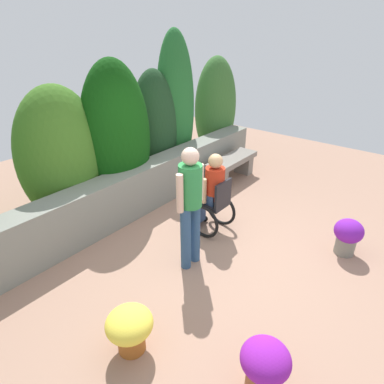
# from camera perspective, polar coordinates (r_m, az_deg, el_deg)

# --- Properties ---
(ground_plane) EXTENTS (12.28, 12.28, 0.00)m
(ground_plane) POSITION_cam_1_polar(r_m,az_deg,el_deg) (4.87, 3.06, -10.49)
(ground_plane) COLOR #A37C66
(stone_retaining_wall) EXTENTS (7.04, 0.43, 0.83)m
(stone_retaining_wall) POSITION_cam_1_polar(r_m,az_deg,el_deg) (5.66, -10.97, -0.22)
(stone_retaining_wall) COLOR gray
(stone_retaining_wall) RESTS_ON ground
(hedge_backdrop) EXTENTS (7.75, 1.23, 2.98)m
(hedge_backdrop) POSITION_cam_1_polar(r_m,az_deg,el_deg) (5.61, -18.05, 8.33)
(hedge_backdrop) COLOR #195825
(hedge_backdrop) RESTS_ON ground
(stone_bench) EXTENTS (1.38, 0.44, 0.52)m
(stone_bench) POSITION_cam_1_polar(r_m,az_deg,el_deg) (6.94, 7.08, 4.70)
(stone_bench) COLOR gray
(stone_bench) RESTS_ON ground
(person_in_wheelchair) EXTENTS (0.53, 0.66, 1.33)m
(person_in_wheelchair) POSITION_cam_1_polar(r_m,az_deg,el_deg) (5.04, 3.47, -0.69)
(person_in_wheelchair) COLOR black
(person_in_wheelchair) RESTS_ON ground
(person_standing_companion) EXTENTS (0.49, 0.30, 1.72)m
(person_standing_companion) POSITION_cam_1_polar(r_m,az_deg,el_deg) (4.10, -0.29, -1.67)
(person_standing_companion) COLOR #2D4F76
(person_standing_companion) RESTS_ON ground
(flower_pot_purple_near) EXTENTS (0.48, 0.48, 0.51)m
(flower_pot_purple_near) POSITION_cam_1_polar(r_m,az_deg,el_deg) (3.53, -10.99, -22.53)
(flower_pot_purple_near) COLOR #A05720
(flower_pot_purple_near) RESTS_ON ground
(flower_pot_terracotta_by_wall) EXTENTS (0.40, 0.40, 0.56)m
(flower_pot_terracotta_by_wall) POSITION_cam_1_polar(r_m,az_deg,el_deg) (5.17, 25.93, -6.84)
(flower_pot_terracotta_by_wall) COLOR gray
(flower_pot_terracotta_by_wall) RESTS_ON ground
(flower_pot_red_accent) EXTENTS (0.45, 0.45, 0.56)m
(flower_pot_red_accent) POSITION_cam_1_polar(r_m,az_deg,el_deg) (3.27, 12.78, -27.75)
(flower_pot_red_accent) COLOR brown
(flower_pot_red_accent) RESTS_ON ground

